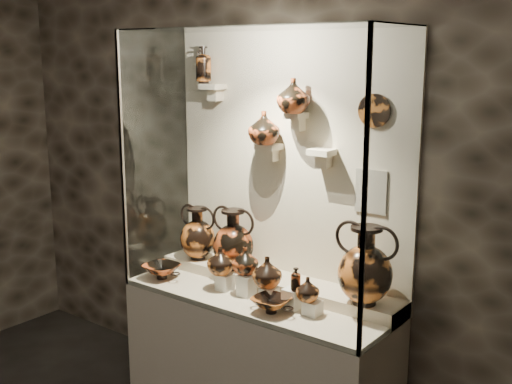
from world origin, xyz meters
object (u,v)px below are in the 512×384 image
(lekythos_tall, at_px, (204,63))
(kylix_right, at_px, (272,303))
(amphora_left, at_px, (198,233))
(ovoid_vase_a, at_px, (264,128))
(ovoid_vase_b, at_px, (294,96))
(jug_c, at_px, (267,272))
(jug_b, at_px, (245,260))
(kylix_left, at_px, (162,270))
(jug_a, at_px, (221,261))
(lekythos_small, at_px, (296,278))
(amphora_right, at_px, (365,265))
(amphora_mid, at_px, (234,239))
(jug_e, at_px, (308,289))

(lekythos_tall, bearing_deg, kylix_right, -46.47)
(amphora_left, relative_size, ovoid_vase_a, 1.77)
(ovoid_vase_a, xyz_separation_m, ovoid_vase_b, (0.21, -0.00, 0.20))
(jug_c, height_order, ovoid_vase_b, ovoid_vase_b)
(jug_b, height_order, kylix_left, jug_b)
(jug_a, distance_m, jug_b, 0.17)
(amphora_left, height_order, jug_c, amphora_left)
(amphora_left, height_order, jug_b, amphora_left)
(jug_a, height_order, kylix_left, jug_a)
(lekythos_small, height_order, lekythos_tall, lekythos_tall)
(amphora_left, bearing_deg, jug_b, -25.87)
(jug_b, relative_size, jug_c, 0.93)
(amphora_right, xyz_separation_m, jug_b, (-0.72, -0.15, -0.08))
(kylix_right, bearing_deg, jug_c, 111.53)
(jug_b, relative_size, lekythos_tall, 0.63)
(amphora_mid, bearing_deg, ovoid_vase_b, 23.48)
(jug_b, xyz_separation_m, jug_c, (0.17, -0.01, -0.03))
(amphora_mid, xyz_separation_m, kylix_right, (0.52, -0.30, -0.21))
(amphora_left, bearing_deg, kylix_left, -108.04)
(jug_b, height_order, ovoid_vase_a, ovoid_vase_a)
(lekythos_small, bearing_deg, amphora_right, 39.24)
(jug_a, height_order, jug_e, jug_a)
(jug_a, relative_size, ovoid_vase_a, 0.86)
(jug_a, height_order, lekythos_tall, lekythos_tall)
(jug_a, height_order, ovoid_vase_a, ovoid_vase_a)
(amphora_right, relative_size, ovoid_vase_a, 2.21)
(jug_a, relative_size, jug_c, 0.95)
(kylix_left, distance_m, ovoid_vase_a, 1.14)
(lekythos_small, height_order, ovoid_vase_b, ovoid_vase_b)
(kylix_left, relative_size, lekythos_tall, 1.09)
(jug_e, xyz_separation_m, ovoid_vase_b, (-0.29, 0.26, 1.04))
(lekythos_small, distance_m, lekythos_tall, 1.52)
(amphora_left, xyz_separation_m, jug_c, (0.72, -0.19, -0.07))
(amphora_left, relative_size, amphora_mid, 0.91)
(jug_c, relative_size, jug_e, 1.32)
(amphora_mid, distance_m, jug_a, 0.22)
(jug_c, relative_size, kylix_right, 0.67)
(amphora_left, height_order, jug_a, amphora_left)
(amphora_right, bearing_deg, kylix_left, -176.99)
(kylix_left, xyz_separation_m, ovoid_vase_b, (0.78, 0.34, 1.13))
(amphora_right, relative_size, kylix_right, 1.63)
(jug_c, height_order, kylix_left, jug_c)
(amphora_right, distance_m, jug_e, 0.34)
(kylix_left, xyz_separation_m, lekythos_tall, (0.06, 0.37, 1.31))
(lekythos_tall, xyz_separation_m, ovoid_vase_a, (0.51, -0.03, -0.38))
(amphora_right, bearing_deg, ovoid_vase_b, 163.53)
(jug_b, relative_size, kylix_right, 0.62)
(kylix_right, relative_size, lekythos_tall, 1.03)
(amphora_mid, height_order, ovoid_vase_b, ovoid_vase_b)
(ovoid_vase_b, bearing_deg, amphora_left, -154.53)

